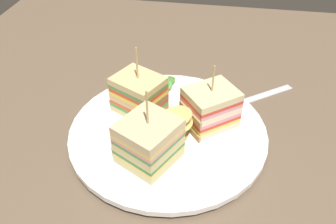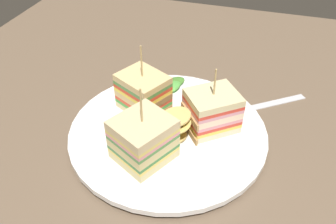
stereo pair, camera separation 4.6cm
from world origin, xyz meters
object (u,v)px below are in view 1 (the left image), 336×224
Objects in this scene: sandwich_wedge_2 at (149,141)px; spoon at (241,101)px; plate at (168,132)px; chip_pile at (172,127)px; sandwich_wedge_0 at (210,107)px; sandwich_wedge_1 at (139,95)px.

spoon is at bearing -8.32° from sandwich_wedge_2.
chip_pile is at bearing -62.02° from plate.
sandwich_wedge_2 is (-6.80, -7.99, 0.15)cm from sandwich_wedge_0.
sandwich_wedge_1 is 7.47cm from chip_pile.
sandwich_wedge_2 is (-1.36, -5.73, 3.47)cm from plate.
sandwich_wedge_0 reaches higher than spoon.
spoon is at bearing 43.52° from plate.
sandwich_wedge_2 is 1.39× the size of chip_pile.
sandwich_wedge_0 is 0.89× the size of sandwich_wedge_2.
sandwich_wedge_1 is 16.42cm from spoon.
sandwich_wedge_0 is at bearing 22.50° from plate.
chip_pile is (-4.68, -3.70, -0.94)cm from sandwich_wedge_0.
sandwich_wedge_0 is at bearing 38.36° from chip_pile.
sandwich_wedge_1 is 1.37× the size of chip_pile.
sandwich_wedge_1 reaches higher than chip_pile.
spoon is (11.37, 15.24, -3.98)cm from sandwich_wedge_2.
sandwich_wedge_0 reaches higher than plate.
chip_pile reaches higher than spoon.
plate is 2.89cm from chip_pile.
spoon is at bearing 49.84° from chip_pile.
plate is 2.92× the size of sandwich_wedge_0.
sandwich_wedge_2 reaches higher than spoon.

